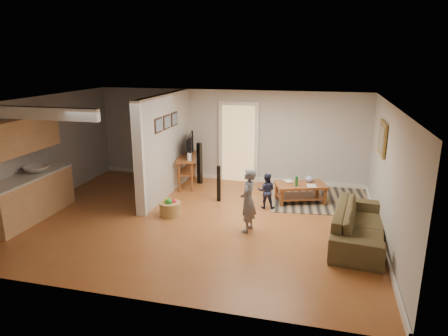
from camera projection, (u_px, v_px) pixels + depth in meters
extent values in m
plane|color=brown|center=(196.00, 219.00, 8.54)|extent=(7.50, 7.50, 0.00)
cube|color=#A6A39F|center=(228.00, 136.00, 11.01)|extent=(7.50, 0.04, 2.50)
cube|color=#A6A39F|center=(38.00, 152.00, 9.09)|extent=(0.04, 6.00, 2.50)
cube|color=#A6A39F|center=(389.00, 176.00, 7.32)|extent=(0.04, 6.00, 2.50)
cube|color=white|center=(193.00, 102.00, 7.87)|extent=(7.50, 6.00, 0.04)
cube|color=#A6A39F|center=(167.00, 145.00, 9.84)|extent=(0.15, 3.10, 2.50)
cube|color=white|center=(139.00, 160.00, 8.39)|extent=(0.22, 0.10, 2.50)
cube|color=white|center=(228.00, 177.00, 11.30)|extent=(7.50, 0.04, 0.12)
cube|color=white|center=(380.00, 235.00, 7.65)|extent=(0.04, 6.00, 0.12)
cube|color=#D8B272|center=(239.00, 144.00, 10.93)|extent=(0.90, 0.06, 2.10)
cube|color=tan|center=(30.00, 198.00, 8.48)|extent=(0.60, 2.20, 0.90)
cube|color=beige|center=(27.00, 177.00, 8.35)|extent=(0.64, 2.24, 0.05)
cube|color=tan|center=(21.00, 136.00, 8.12)|extent=(0.35, 2.00, 0.70)
imported|color=silver|center=(37.00, 172.00, 8.63)|extent=(0.54, 0.54, 0.19)
cube|color=#311F16|center=(158.00, 125.00, 9.05)|extent=(0.03, 0.40, 0.34)
cube|color=#311F16|center=(167.00, 122.00, 9.52)|extent=(0.03, 0.40, 0.34)
cube|color=#311F16|center=(174.00, 119.00, 9.99)|extent=(0.03, 0.40, 0.34)
cube|color=olive|center=(382.00, 138.00, 8.13)|extent=(0.04, 0.90, 0.68)
cube|color=black|center=(332.00, 199.00, 9.73)|extent=(3.12, 2.42, 0.01)
imported|color=#4C4526|center=(358.00, 241.00, 7.52)|extent=(1.15, 2.37, 0.67)
cube|color=brown|center=(301.00, 185.00, 9.43)|extent=(1.32, 1.03, 0.06)
cube|color=silver|center=(301.00, 185.00, 9.43)|extent=(0.82, 0.62, 0.02)
cube|color=brown|center=(300.00, 196.00, 9.51)|extent=(1.20, 0.90, 0.03)
cube|color=brown|center=(282.00, 198.00, 9.18)|extent=(0.09, 0.09, 0.43)
cube|color=brown|center=(325.00, 197.00, 9.28)|extent=(0.09, 0.09, 0.43)
cube|color=brown|center=(276.00, 191.00, 9.70)|extent=(0.09, 0.09, 0.43)
cube|color=brown|center=(317.00, 189.00, 9.80)|extent=(0.09, 0.09, 0.43)
imported|color=navy|center=(309.00, 182.00, 9.56)|extent=(0.25, 0.25, 0.20)
cylinder|color=#135720|center=(297.00, 181.00, 9.24)|extent=(0.06, 0.06, 0.23)
imported|color=#998C4C|center=(285.00, 182.00, 9.56)|extent=(0.31, 0.32, 0.02)
imported|color=#66594C|center=(307.00, 186.00, 9.25)|extent=(0.25, 0.31, 0.02)
cube|color=brown|center=(187.00, 157.00, 10.61)|extent=(0.80, 1.37, 0.05)
cube|color=brown|center=(187.00, 170.00, 10.70)|extent=(0.72, 1.25, 0.03)
cylinder|color=brown|center=(179.00, 177.00, 10.17)|extent=(0.05, 0.05, 0.79)
cylinder|color=brown|center=(183.00, 165.00, 11.25)|extent=(0.05, 0.05, 0.79)
cylinder|color=brown|center=(192.00, 177.00, 10.18)|extent=(0.05, 0.05, 0.79)
cylinder|color=brown|center=(194.00, 165.00, 11.25)|extent=(0.05, 0.05, 0.79)
imported|color=black|center=(188.00, 156.00, 10.60)|extent=(0.40, 1.04, 0.60)
cylinder|color=white|center=(189.00, 157.00, 10.11)|extent=(0.11, 0.11, 0.19)
cube|color=black|center=(219.00, 184.00, 9.50)|extent=(0.09, 0.09, 0.88)
cube|color=black|center=(200.00, 163.00, 10.82)|extent=(0.14, 0.14, 1.13)
cylinder|color=#9C7C43|center=(170.00, 209.00, 8.70)|extent=(0.47, 0.47, 0.30)
sphere|color=red|center=(173.00, 202.00, 8.68)|extent=(0.14, 0.14, 0.14)
sphere|color=#CED519|center=(167.00, 201.00, 8.69)|extent=(0.14, 0.14, 0.14)
sphere|color=green|center=(169.00, 202.00, 8.59)|extent=(0.14, 0.14, 0.14)
imported|color=slate|center=(248.00, 231.00, 7.97)|extent=(0.36, 0.50, 1.29)
imported|color=#1E233F|center=(266.00, 208.00, 9.17)|extent=(0.43, 0.34, 0.83)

